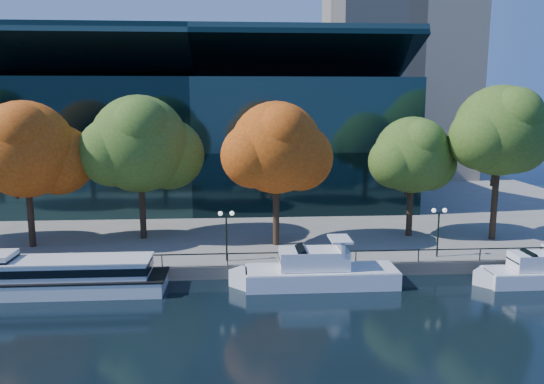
{
  "coord_description": "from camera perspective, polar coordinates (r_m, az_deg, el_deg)",
  "views": [
    {
      "loc": [
        0.76,
        -36.13,
        13.6
      ],
      "look_at": [
        3.74,
        8.0,
        5.89
      ],
      "focal_mm": 35.0,
      "sensor_mm": 36.0,
      "label": 1
    }
  ],
  "objects": [
    {
      "name": "railing",
      "position": [
        41.07,
        -4.8,
        -6.64
      ],
      "size": [
        88.2,
        0.08,
        0.99
      ],
      "color": "black",
      "rests_on": "promenade"
    },
    {
      "name": "lamp_2",
      "position": [
        44.79,
        17.49,
        -2.98
      ],
      "size": [
        1.26,
        0.36,
        4.03
      ],
      "color": "black",
      "rests_on": "promenade"
    },
    {
      "name": "tour_boat",
      "position": [
        41.04,
        -22.03,
        -8.33
      ],
      "size": [
        15.86,
        3.54,
        3.01
      ],
      "color": "silver",
      "rests_on": "ground"
    },
    {
      "name": "promenade",
      "position": [
        73.68,
        -4.4,
        -0.39
      ],
      "size": [
        90.0,
        67.08,
        1.0
      ],
      "color": "slate",
      "rests_on": "ground"
    },
    {
      "name": "tree_2",
      "position": [
        49.01,
        -13.83,
        4.83
      ],
      "size": [
        10.9,
        8.94,
        13.07
      ],
      "color": "black",
      "rests_on": "promenade"
    },
    {
      "name": "tree_3",
      "position": [
        45.45,
        0.67,
        4.58
      ],
      "size": [
        9.89,
        8.11,
        12.53
      ],
      "color": "black",
      "rests_on": "promenade"
    },
    {
      "name": "tree_5",
      "position": [
        51.42,
        23.47,
        5.88
      ],
      "size": [
        10.04,
        8.23,
        13.93
      ],
      "color": "black",
      "rests_on": "promenade"
    },
    {
      "name": "ground",
      "position": [
        38.61,
        -4.83,
        -10.78
      ],
      "size": [
        160.0,
        160.0,
        0.0
      ],
      "primitive_type": "plane",
      "color": "black",
      "rests_on": "ground"
    },
    {
      "name": "cruiser_far",
      "position": [
        44.47,
        26.57,
        -7.69
      ],
      "size": [
        9.37,
        2.6,
        3.06
      ],
      "color": "silver",
      "rests_on": "ground"
    },
    {
      "name": "cruiser_near",
      "position": [
        39.68,
        4.6,
        -8.47
      ],
      "size": [
        12.45,
        3.21,
        3.61
      ],
      "color": "silver",
      "rests_on": "ground"
    },
    {
      "name": "convention_building",
      "position": [
        68.27,
        -7.89,
        5.51
      ],
      "size": [
        50.0,
        24.57,
        21.43
      ],
      "color": "black",
      "rests_on": "ground"
    },
    {
      "name": "lamp_1",
      "position": [
        41.76,
        -4.94,
        -3.47
      ],
      "size": [
        1.26,
        0.36,
        4.03
      ],
      "color": "black",
      "rests_on": "promenade"
    },
    {
      "name": "tree_4",
      "position": [
        50.39,
        15.01,
        3.69
      ],
      "size": [
        8.76,
        7.18,
        11.12
      ],
      "color": "black",
      "rests_on": "promenade"
    },
    {
      "name": "tree_1",
      "position": [
        49.41,
        -24.83,
        3.98
      ],
      "size": [
        10.28,
        8.43,
        12.59
      ],
      "color": "black",
      "rests_on": "promenade"
    }
  ]
}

